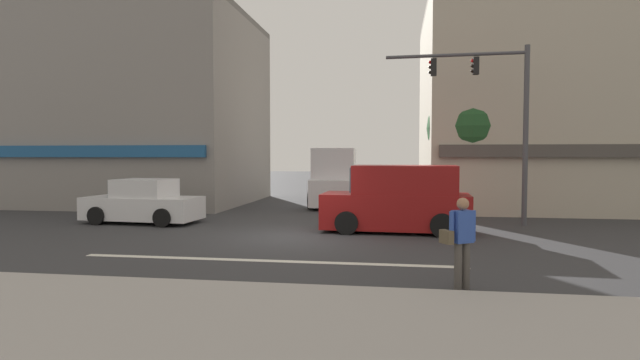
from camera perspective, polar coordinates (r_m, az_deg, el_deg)
ground_plane at (r=15.03m, az=-2.58°, el=-6.47°), size 120.00×120.00×0.00m
lane_marking_stripe at (r=11.68m, az=-5.99°, el=-9.16°), size 9.00×0.24×0.01m
sidewalk_curb at (r=7.11m, az=-16.71°, el=-16.57°), size 40.00×5.00×0.16m
building_left_block at (r=28.08m, az=-21.43°, el=7.38°), size 13.19×9.46×9.51m
building_right_corner at (r=26.82m, az=24.69°, el=7.75°), size 11.83×10.93×9.71m
street_tree at (r=22.11m, az=16.49°, el=5.71°), size 3.39×3.39×5.29m
utility_pole_near_left at (r=22.31m, az=-18.63°, el=7.02°), size 1.40×0.22×7.94m
traffic_light_mast at (r=18.54m, az=19.52°, el=8.08°), size 4.89×0.36×6.20m
van_crossing_leftbound at (r=16.03m, az=8.93°, el=-2.30°), size 4.68×2.20×2.11m
box_truck_waiting_far at (r=23.96m, az=1.76°, el=0.02°), size 2.45×5.69×2.75m
sedan_parked_curbside at (r=19.02m, az=-19.56°, el=-2.51°), size 4.21×2.10×1.58m
pedestrian_foreground_with_bag at (r=9.37m, az=15.84°, el=-6.34°), size 0.67×0.47×1.67m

